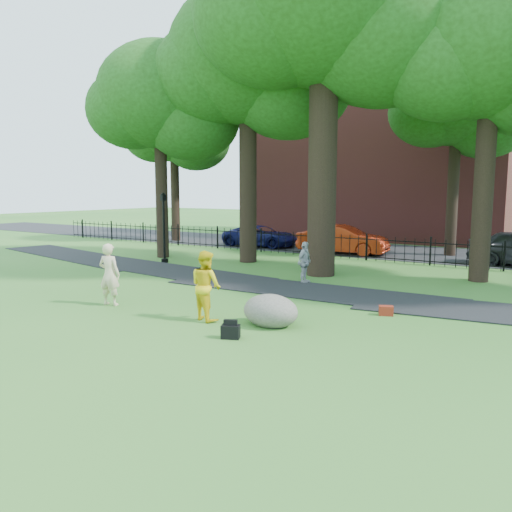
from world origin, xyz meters
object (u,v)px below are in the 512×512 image
Objects in this scene: woman at (109,274)px; lamppost at (164,228)px; boulder at (271,309)px; red_sedan at (343,240)px; man at (206,285)px; big_tree at (330,7)px.

lamppost is (-4.71, 7.28, 0.68)m from woman.
boulder is at bearing 173.44° from woman.
boulder is 14.52m from red_sedan.
man is 1.82m from boulder.
man is at bearing -28.22° from lamppost.
woman is at bearing 170.39° from red_sedan.
man is (3.43, 0.23, -0.00)m from woman.
red_sedan is (-2.37, 14.38, -0.14)m from man.
man is 10.79m from lamppost.
lamppost reaches higher than boulder.
boulder is (2.06, -7.53, -9.72)m from big_tree.
boulder is 11.90m from lamppost.
big_tree is at bearing -69.96° from man.
big_tree is 7.84× the size of woman.
lamppost is at bearing 146.11° from boulder.
big_tree is at bearing -124.58° from woman.
woman is 5.19m from boulder.
big_tree is 3.07× the size of red_sedan.
boulder is at bearing -147.80° from man.
big_tree reaches higher than man.
big_tree reaches higher than boulder.
man is 0.56× the size of lamppost.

